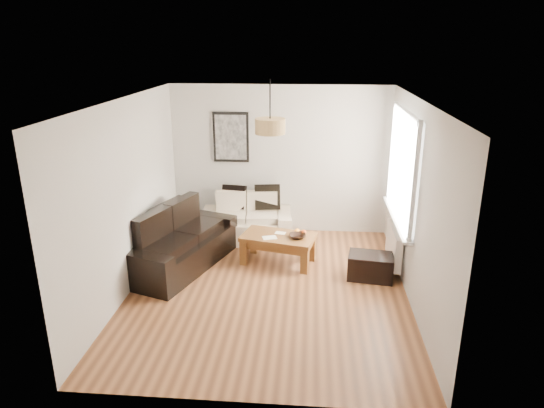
# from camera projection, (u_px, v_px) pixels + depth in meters

# --- Properties ---
(floor) EXTENTS (4.50, 4.50, 0.00)m
(floor) POSITION_uv_depth(u_px,v_px,m) (268.00, 289.00, 6.78)
(floor) COLOR brown
(floor) RESTS_ON ground
(ceiling) EXTENTS (3.80, 4.50, 0.00)m
(ceiling) POSITION_uv_depth(u_px,v_px,m) (268.00, 100.00, 5.94)
(ceiling) COLOR white
(ceiling) RESTS_ON floor
(wall_back) EXTENTS (3.80, 0.04, 2.60)m
(wall_back) POSITION_uv_depth(u_px,v_px,m) (280.00, 160.00, 8.48)
(wall_back) COLOR silver
(wall_back) RESTS_ON floor
(wall_front) EXTENTS (3.80, 0.04, 2.60)m
(wall_front) POSITION_uv_depth(u_px,v_px,m) (245.00, 282.00, 4.23)
(wall_front) COLOR silver
(wall_front) RESTS_ON floor
(wall_left) EXTENTS (0.04, 4.50, 2.60)m
(wall_left) POSITION_uv_depth(u_px,v_px,m) (128.00, 197.00, 6.51)
(wall_left) COLOR silver
(wall_left) RESTS_ON floor
(wall_right) EXTENTS (0.04, 4.50, 2.60)m
(wall_right) POSITION_uv_depth(u_px,v_px,m) (416.00, 205.00, 6.21)
(wall_right) COLOR silver
(wall_right) RESTS_ON floor
(window_bay) EXTENTS (0.14, 1.90, 1.60)m
(window_bay) POSITION_uv_depth(u_px,v_px,m) (404.00, 166.00, 6.87)
(window_bay) COLOR white
(window_bay) RESTS_ON wall_right
(radiator) EXTENTS (0.10, 0.90, 0.52)m
(radiator) POSITION_uv_depth(u_px,v_px,m) (394.00, 245.00, 7.26)
(radiator) COLOR white
(radiator) RESTS_ON wall_right
(poster) EXTENTS (0.62, 0.04, 0.87)m
(poster) POSITION_uv_depth(u_px,v_px,m) (231.00, 137.00, 8.39)
(poster) COLOR black
(poster) RESTS_ON wall_back
(pendant_shade) EXTENTS (0.40, 0.40, 0.20)m
(pendant_shade) POSITION_uv_depth(u_px,v_px,m) (270.00, 126.00, 6.34)
(pendant_shade) COLOR tan
(pendant_shade) RESTS_ON ceiling
(loveseat_cream) EXTENTS (1.59, 0.96, 0.76)m
(loveseat_cream) POSITION_uv_depth(u_px,v_px,m) (247.00, 218.00, 8.37)
(loveseat_cream) COLOR beige
(loveseat_cream) RESTS_ON floor
(sofa_leather) EXTENTS (1.57, 2.20, 0.86)m
(sofa_leather) POSITION_uv_depth(u_px,v_px,m) (178.00, 239.00, 7.34)
(sofa_leather) COLOR black
(sofa_leather) RESTS_ON floor
(coffee_table) EXTENTS (1.21, 0.84, 0.45)m
(coffee_table) POSITION_uv_depth(u_px,v_px,m) (278.00, 249.00, 7.51)
(coffee_table) COLOR brown
(coffee_table) RESTS_ON floor
(ottoman) EXTENTS (0.69, 0.50, 0.37)m
(ottoman) POSITION_uv_depth(u_px,v_px,m) (371.00, 266.00, 7.03)
(ottoman) COLOR black
(ottoman) RESTS_ON floor
(cushion_left) EXTENTS (0.43, 0.19, 0.41)m
(cushion_left) POSITION_uv_depth(u_px,v_px,m) (234.00, 197.00, 8.47)
(cushion_left) COLOR black
(cushion_left) RESTS_ON loveseat_cream
(cushion_right) EXTENTS (0.45, 0.20, 0.44)m
(cushion_right) POSITION_uv_depth(u_px,v_px,m) (267.00, 197.00, 8.42)
(cushion_right) COLOR black
(cushion_right) RESTS_ON loveseat_cream
(fruit_bowl) EXTENTS (0.28, 0.28, 0.06)m
(fruit_bowl) POSITION_uv_depth(u_px,v_px,m) (298.00, 236.00, 7.33)
(fruit_bowl) COLOR black
(fruit_bowl) RESTS_ON coffee_table
(orange_a) EXTENTS (0.10, 0.10, 0.08)m
(orange_a) POSITION_uv_depth(u_px,v_px,m) (297.00, 232.00, 7.48)
(orange_a) COLOR orange
(orange_a) RESTS_ON fruit_bowl
(orange_b) EXTENTS (0.09, 0.09, 0.09)m
(orange_b) POSITION_uv_depth(u_px,v_px,m) (304.00, 232.00, 7.45)
(orange_b) COLOR #D74A12
(orange_b) RESTS_ON fruit_bowl
(orange_c) EXTENTS (0.09, 0.09, 0.08)m
(orange_c) POSITION_uv_depth(u_px,v_px,m) (297.00, 231.00, 7.50)
(orange_c) COLOR orange
(orange_c) RESTS_ON fruit_bowl
(papers) EXTENTS (0.25, 0.20, 0.01)m
(papers) POSITION_uv_depth(u_px,v_px,m) (270.00, 238.00, 7.35)
(papers) COLOR white
(papers) RESTS_ON coffee_table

